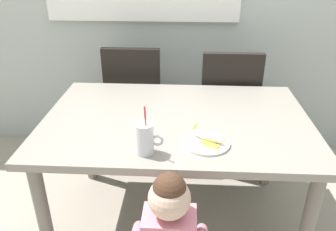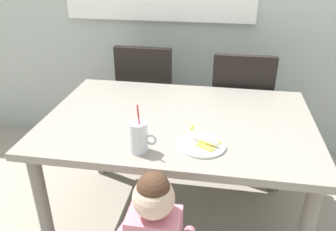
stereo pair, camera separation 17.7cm
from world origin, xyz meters
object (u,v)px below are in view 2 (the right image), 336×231
Objects in this scene: dining_chair_left at (148,95)px; milk_cup at (139,139)px; dining_table at (178,132)px; dining_chair_right at (240,106)px; peeled_banana at (205,139)px; snack_plate at (202,145)px.

dining_chair_left is 3.82× the size of milk_cup.
dining_table is 0.78m from dining_chair_right.
milk_cup is 1.50× the size of peeled_banana.
peeled_banana is at bearing -57.94° from dining_table.
milk_cup reaches higher than dining_table.
dining_chair_left reaches higher than snack_plate.
milk_cup is at bearing -109.65° from dining_table.
peeled_banana is (0.51, -1.01, 0.24)m from dining_chair_left.
dining_table is 8.84× the size of peeled_banana.
dining_chair_right is (0.72, -0.08, 0.00)m from dining_chair_left.
milk_cup is 1.09× the size of snack_plate.
milk_cup is (-0.50, -1.04, 0.27)m from dining_chair_right.
dining_chair_left is at bearing -5.99° from dining_chair_right.
peeled_banana is (0.16, -0.26, 0.12)m from dining_table.
dining_table is 1.54× the size of dining_chair_left.
snack_plate is (0.28, 0.09, -0.06)m from milk_cup.
milk_cup is 0.32m from peeled_banana.
snack_plate is at bearing 18.43° from milk_cup.
peeled_banana is (0.30, 0.11, -0.04)m from milk_cup.
milk_cup is (-0.13, -0.37, 0.16)m from dining_table.
dining_chair_right reaches higher than snack_plate.
milk_cup reaches higher than peeled_banana.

